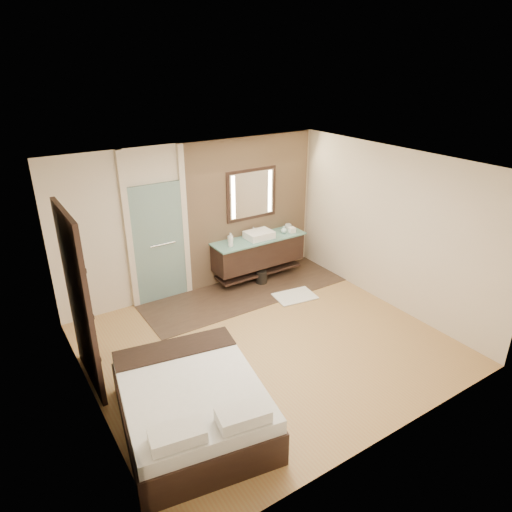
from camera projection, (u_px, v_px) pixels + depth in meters
floor at (267, 344)px, 6.89m from camera, size 5.00×5.00×0.00m
tile_strip at (245, 292)px, 8.41m from camera, size 3.80×1.30×0.01m
stone_wall at (250, 209)px, 8.59m from camera, size 2.60×0.08×2.70m
vanity at (258, 252)px, 8.67m from camera, size 1.85×0.55×0.88m
mirror_unit at (252, 194)px, 8.43m from camera, size 1.06×0.04×0.96m
frosted_door at (158, 239)px, 7.75m from camera, size 1.10×0.12×2.70m
shoji_partition at (79, 301)px, 5.65m from camera, size 0.06×1.20×2.40m
bed at (192, 404)px, 5.26m from camera, size 1.86×2.17×0.74m
bath_mat at (295, 296)px, 8.23m from camera, size 0.78×0.60×0.02m
waste_bin at (261, 277)px, 8.69m from camera, size 0.23×0.23×0.26m
tissue_box at (292, 230)px, 8.80m from camera, size 0.13×0.13×0.10m
soap_bottle_a at (231, 240)px, 8.12m from camera, size 0.10×0.10×0.24m
soap_bottle_b at (230, 237)px, 8.36m from camera, size 0.09×0.09×0.16m
soap_bottle_c at (284, 230)px, 8.76m from camera, size 0.14×0.14×0.14m
cup at (288, 227)px, 8.97m from camera, size 0.15×0.15×0.10m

